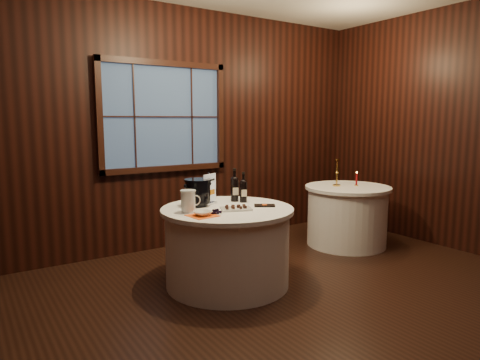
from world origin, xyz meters
TOP-DOWN VIEW (x-y plane):
  - ground at (0.00, 0.00)m, footprint 6.00×6.00m
  - back_wall at (0.00, 2.48)m, footprint 6.00×0.10m
  - main_table at (0.00, 1.00)m, footprint 1.28×1.28m
  - side_table at (2.00, 1.30)m, footprint 1.08×1.08m
  - sign_stand at (-0.06, 1.25)m, footprint 0.19×0.15m
  - port_bottle_left at (0.24, 1.24)m, footprint 0.08×0.09m
  - port_bottle_right at (0.29, 1.15)m, footprint 0.07×0.09m
  - ice_bucket at (-0.19, 1.23)m, footprint 0.26×0.26m
  - chocolate_plate at (0.02, 0.88)m, footprint 0.33×0.28m
  - chocolate_box at (0.34, 0.85)m, footprint 0.22×0.19m
  - grape_bunch at (-0.23, 0.83)m, footprint 0.17×0.08m
  - glass_pitcher at (-0.40, 1.03)m, footprint 0.19×0.14m
  - orange_napkin at (-0.37, 0.82)m, footprint 0.26×0.26m
  - cracker_bowl at (-0.37, 0.82)m, footprint 0.18×0.18m
  - brass_candlestick at (1.90, 1.40)m, footprint 0.10×0.10m
  - red_candle at (2.12, 1.26)m, footprint 0.05×0.05m

SIDE VIEW (x-z plane):
  - ground at x=0.00m, z-range 0.00..0.00m
  - main_table at x=0.00m, z-range 0.00..0.77m
  - side_table at x=2.00m, z-range 0.00..0.77m
  - orange_napkin at x=-0.37m, z-range 0.77..0.77m
  - chocolate_box at x=0.34m, z-range 0.77..0.79m
  - chocolate_plate at x=0.02m, z-range 0.77..0.81m
  - grape_bunch at x=-0.23m, z-range 0.77..0.81m
  - cracker_bowl at x=-0.37m, z-range 0.77..0.81m
  - red_candle at x=2.12m, z-range 0.75..0.94m
  - glass_pitcher at x=-0.40m, z-range 0.77..0.98m
  - sign_stand at x=-0.06m, z-range 0.72..1.04m
  - brass_candlestick at x=1.90m, z-range 0.72..1.07m
  - port_bottle_right at x=0.29m, z-range 0.75..1.06m
  - ice_bucket at x=-0.19m, z-range 0.78..1.04m
  - port_bottle_left at x=0.24m, z-range 0.75..1.09m
  - back_wall at x=0.00m, z-range 0.04..3.04m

